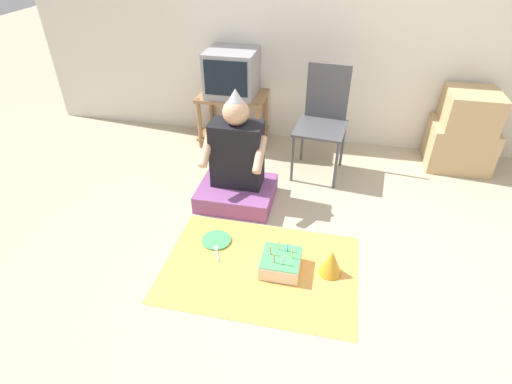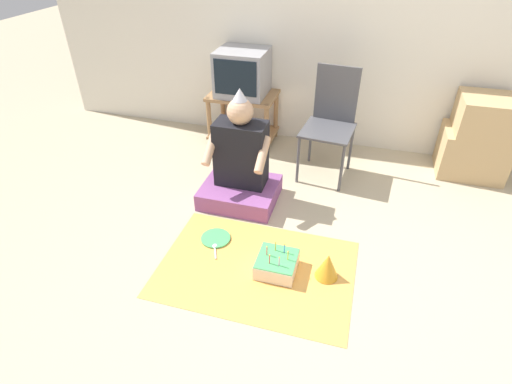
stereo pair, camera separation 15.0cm
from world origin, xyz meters
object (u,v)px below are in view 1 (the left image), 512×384
object	(u,v)px
cardboard_box_stack	(463,132)
party_hat_blue	(331,262)
paper_plate	(216,240)
birthday_cake	(281,263)
folding_chair	(323,115)
person_seated	(237,168)
tv	(232,73)

from	to	relation	value
cardboard_box_stack	party_hat_blue	world-z (taller)	cardboard_box_stack
paper_plate	birthday_cake	bearing A→B (deg)	-19.95
paper_plate	folding_chair	bearing A→B (deg)	61.98
folding_chair	paper_plate	distance (m)	1.40
folding_chair	birthday_cake	xyz separation A→B (m)	(-0.13, -1.33, -0.45)
paper_plate	person_seated	bearing A→B (deg)	87.99
tv	birthday_cake	size ratio (longest dim) A/B	1.80
tv	person_seated	xyz separation A→B (m)	(0.28, -0.96, -0.41)
tv	paper_plate	size ratio (longest dim) A/B	2.16
folding_chair	cardboard_box_stack	world-z (taller)	folding_chair
folding_chair	birthday_cake	distance (m)	1.41
cardboard_box_stack	person_seated	size ratio (longest dim) A/B	0.76
person_seated	tv	bearing A→B (deg)	106.29
tv	folding_chair	bearing A→B (deg)	-21.26
party_hat_blue	paper_plate	size ratio (longest dim) A/B	0.85
birthday_cake	paper_plate	world-z (taller)	birthday_cake
birthday_cake	party_hat_blue	bearing A→B (deg)	6.71
birthday_cake	party_hat_blue	distance (m)	0.32
birthday_cake	paper_plate	distance (m)	0.52
birthday_cake	paper_plate	xyz separation A→B (m)	(-0.48, 0.18, -0.05)
cardboard_box_stack	person_seated	bearing A→B (deg)	-152.65
person_seated	party_hat_blue	bearing A→B (deg)	-40.71
party_hat_blue	person_seated	bearing A→B (deg)	139.29
tv	paper_plate	bearing A→B (deg)	-80.03
person_seated	party_hat_blue	distance (m)	1.04
cardboard_box_stack	party_hat_blue	xyz separation A→B (m)	(-1.02, -1.60, -0.23)
tv	party_hat_blue	bearing A→B (deg)	-57.00
party_hat_blue	paper_plate	world-z (taller)	party_hat_blue
birthday_cake	party_hat_blue	size ratio (longest dim) A/B	1.41
person_seated	folding_chair	bearing A→B (deg)	46.23
tv	cardboard_box_stack	bearing A→B (deg)	-0.82
birthday_cake	folding_chair	bearing A→B (deg)	84.39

